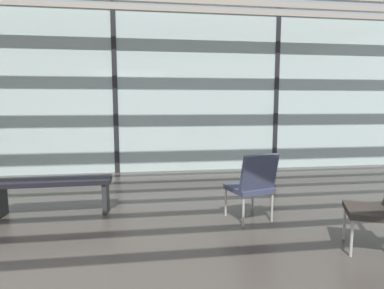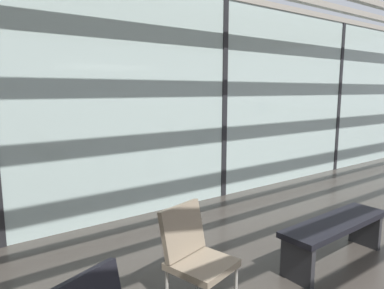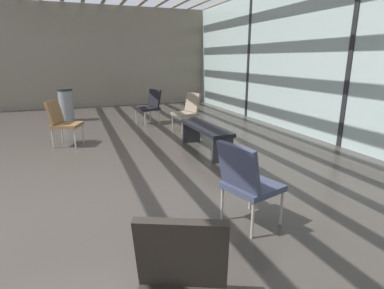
% 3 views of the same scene
% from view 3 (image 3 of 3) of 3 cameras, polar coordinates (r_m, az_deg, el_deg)
% --- Properties ---
extents(ground_plane, '(60.00, 60.00, 0.00)m').
position_cam_3_polar(ground_plane, '(4.66, -25.56, -6.44)').
color(ground_plane, '#38332D').
extents(glass_curtain_wall, '(14.00, 0.08, 3.33)m').
position_cam_3_polar(glass_curtain_wall, '(6.40, 27.52, 14.28)').
color(glass_curtain_wall, '#A3B7B2').
rests_on(glass_curtain_wall, ground).
extents(window_mullion_0, '(0.10, 0.12, 3.33)m').
position_cam_3_polar(window_mullion_0, '(9.14, 10.66, 15.62)').
color(window_mullion_0, black).
rests_on(window_mullion_0, ground).
extents(window_mullion_1, '(0.10, 0.12, 3.33)m').
position_cam_3_polar(window_mullion_1, '(6.40, 27.52, 14.28)').
color(window_mullion_1, black).
rests_on(window_mullion_1, ground).
extents(side_wall_left_panels, '(0.10, 11.20, 3.33)m').
position_cam_3_polar(side_wall_left_panels, '(11.34, -15.68, 15.27)').
color(side_wall_left_panels, '#756B5B').
rests_on(side_wall_left_panels, ground).
extents(lounge_chair_0, '(0.64, 0.67, 0.87)m').
position_cam_3_polar(lounge_chair_0, '(6.40, -22.89, 4.17)').
color(lounge_chair_0, brown).
rests_on(lounge_chair_0, ground).
extents(lounge_chair_1, '(0.59, 0.63, 0.87)m').
position_cam_3_polar(lounge_chair_1, '(7.16, -0.73, 6.50)').
color(lounge_chair_1, '#7F705B').
rests_on(lounge_chair_1, ground).
extents(lounge_chair_2, '(0.60, 0.64, 0.87)m').
position_cam_3_polar(lounge_chair_2, '(3.06, 10.07, -6.41)').
color(lounge_chair_2, '#33384C').
rests_on(lounge_chair_2, ground).
extents(lounge_chair_3, '(0.63, 0.66, 0.87)m').
position_cam_3_polar(lounge_chair_3, '(7.99, -7.72, 7.32)').
color(lounge_chair_3, black).
rests_on(lounge_chair_3, ground).
extents(lounge_chair_4, '(0.68, 0.65, 0.87)m').
position_cam_3_polar(lounge_chair_4, '(1.89, -1.45, -21.26)').
color(lounge_chair_4, '#28231E').
rests_on(lounge_chair_4, ground).
extents(waiting_bench, '(1.51, 0.44, 0.47)m').
position_cam_3_polar(waiting_bench, '(5.54, 2.46, 2.39)').
color(waiting_bench, black).
rests_on(waiting_bench, ground).
extents(trash_bin, '(0.38, 0.38, 0.86)m').
position_cam_3_polar(trash_bin, '(8.98, -22.23, 6.82)').
color(trash_bin, slate).
rests_on(trash_bin, ground).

